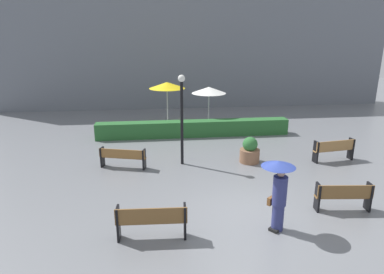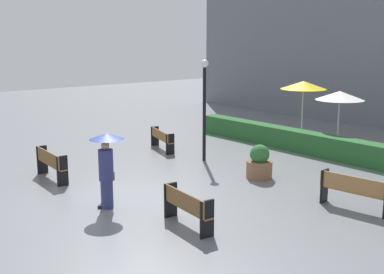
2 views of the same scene
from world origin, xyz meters
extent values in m
plane|color=slate|center=(0.00, 0.00, 0.00)|extent=(60.00, 60.00, 0.00)
cube|color=#9E7242|center=(4.58, 4.16, 0.47)|extent=(1.82, 0.48, 0.04)
cube|color=#9E7242|center=(4.60, 4.02, 0.70)|extent=(1.80, 0.28, 0.42)
cube|color=black|center=(3.74, 4.03, 0.46)|extent=(0.11, 0.35, 0.91)
cube|color=black|center=(5.41, 4.26, 0.46)|extent=(0.11, 0.35, 0.91)
cube|color=olive|center=(-4.10, 4.39, 0.43)|extent=(1.85, 0.73, 0.04)
cube|color=olive|center=(-4.14, 4.26, 0.63)|extent=(1.80, 0.54, 0.35)
cube|color=black|center=(-4.94, 4.60, 0.40)|extent=(0.15, 0.34, 0.80)
cube|color=black|center=(-3.27, 4.13, 0.40)|extent=(0.15, 0.34, 0.80)
cube|color=brown|center=(2.73, 0.13, 0.44)|extent=(1.68, 0.42, 0.04)
cube|color=brown|center=(2.71, -0.01, 0.66)|extent=(1.66, 0.21, 0.42)
cube|color=black|center=(1.96, 0.19, 0.44)|extent=(0.10, 0.36, 0.87)
cube|color=black|center=(3.50, 0.03, 0.44)|extent=(0.10, 0.36, 0.87)
cube|color=brown|center=(-2.99, -0.71, 0.48)|extent=(1.85, 0.33, 0.04)
cube|color=brown|center=(-3.00, -0.85, 0.71)|extent=(1.84, 0.13, 0.43)
cube|color=black|center=(-3.85, -0.69, 0.47)|extent=(0.08, 0.34, 0.93)
cube|color=black|center=(-2.14, -0.77, 0.47)|extent=(0.08, 0.34, 0.93)
cylinder|color=navy|center=(0.40, -0.71, 0.38)|extent=(0.32, 0.32, 0.75)
cube|color=black|center=(0.35, -0.74, 0.04)|extent=(0.41, 0.40, 0.08)
cylinder|color=navy|center=(0.40, -0.71, 1.16)|extent=(0.38, 0.38, 0.81)
sphere|color=tan|center=(0.40, -0.71, 1.67)|extent=(0.21, 0.21, 0.21)
cube|color=brown|center=(0.25, -0.54, 0.80)|extent=(0.28, 0.25, 0.22)
cylinder|color=black|center=(0.34, -0.63, 1.45)|extent=(0.02, 0.02, 0.90)
cone|color=navy|center=(0.34, -0.63, 1.90)|extent=(0.90, 0.90, 0.16)
cylinder|color=brown|center=(1.06, 4.40, 0.28)|extent=(0.82, 0.82, 0.55)
sphere|color=#2D6B33|center=(1.06, 4.40, 0.78)|extent=(0.62, 0.62, 0.62)
cylinder|color=black|center=(-1.74, 4.52, 1.69)|extent=(0.12, 0.12, 3.37)
sphere|color=white|center=(-1.74, 4.52, 3.49)|extent=(0.28, 0.28, 0.28)
cylinder|color=silver|center=(-2.04, 10.55, 1.18)|extent=(0.06, 0.06, 2.36)
cone|color=yellow|center=(-2.04, 10.55, 2.36)|extent=(2.01, 2.01, 0.35)
cylinder|color=silver|center=(0.22, 9.91, 1.08)|extent=(0.06, 0.06, 2.15)
cone|color=white|center=(0.22, 9.91, 2.15)|extent=(1.89, 1.89, 0.35)
cube|color=#28602D|center=(-0.81, 8.40, 0.41)|extent=(9.94, 0.70, 0.82)
cube|color=slate|center=(0.00, 16.00, 4.18)|extent=(28.00, 1.20, 8.36)
camera|label=1|loc=(-2.87, -8.68, 5.16)|focal=32.22mm
camera|label=2|loc=(10.95, -6.58, 4.33)|focal=44.68mm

